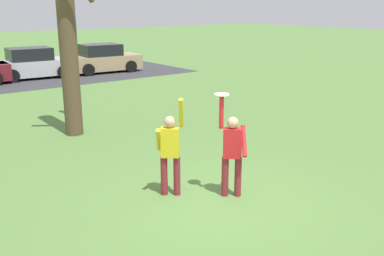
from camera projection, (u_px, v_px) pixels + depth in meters
name	position (u px, v px, depth m)	size (l,w,h in m)	color
ground_plane	(218.00, 200.00, 8.81)	(120.00, 120.00, 0.00)	#567F3D
person_catcher	(232.00, 150.00, 8.76)	(0.56, 0.55, 2.08)	maroon
person_defender	(170.00, 149.00, 8.82)	(0.65, 0.65, 2.05)	maroon
frisbee_disc	(222.00, 94.00, 8.47)	(0.29, 0.29, 0.02)	white
parked_car_silver	(33.00, 64.00, 23.18)	(4.22, 2.28, 1.59)	#BCBCC1
parked_car_tan	(103.00, 59.00, 25.23)	(4.22, 2.28, 1.59)	tan
bare_tree_tall	(69.00, 20.00, 12.42)	(1.94, 2.06, 7.09)	brown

